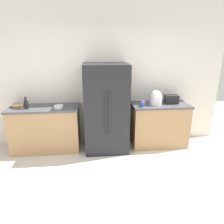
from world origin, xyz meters
name	(u,v)px	position (x,y,z in m)	size (l,w,h in m)	color
ground_plane	(116,205)	(0.00, 0.00, 0.00)	(9.97, 9.97, 0.00)	beige
kitchen_back_panel	(105,72)	(0.00, 2.04, 1.52)	(4.97, 0.10, 3.04)	silver
counter_left	(46,129)	(-1.22, 1.70, 0.45)	(1.34, 0.60, 0.90)	tan
counter_right	(159,124)	(1.10, 1.70, 0.45)	(1.16, 0.60, 0.90)	tan
refrigerator	(106,108)	(-0.02, 1.62, 0.86)	(0.84, 0.73, 1.72)	black
toaster	(171,99)	(1.34, 1.73, 0.99)	(0.26, 0.18, 0.17)	black
rice_cooker	(156,98)	(0.99, 1.67, 1.03)	(0.25, 0.25, 0.29)	white
bottle_a	(26,104)	(-1.52, 1.62, 0.99)	(0.08, 0.08, 0.23)	black
cup_a	(142,104)	(0.69, 1.53, 0.95)	(0.07, 0.07, 0.09)	blue
cup_b	(143,103)	(0.72, 1.63, 0.95)	(0.07, 0.07, 0.10)	purple
bowl_a	(18,106)	(-1.70, 1.69, 0.93)	(0.19, 0.19, 0.06)	brown
bowl_b	(59,107)	(-0.92, 1.58, 0.93)	(0.17, 0.17, 0.06)	white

